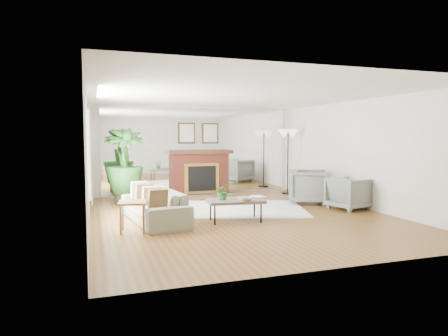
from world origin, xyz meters
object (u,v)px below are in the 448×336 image
object	(u,v)px
sofa	(154,206)
potted_ficus	(125,163)
floor_lamp	(288,139)
armchair_back	(308,186)
armchair_front	(349,193)
fireplace	(200,172)
side_table	(133,206)
coffee_table	(235,201)

from	to	relation	value
sofa	potted_ficus	xyz separation A→B (m)	(-0.36, 2.32, 0.69)
sofa	floor_lamp	distance (m)	5.14
armchair_back	armchair_front	bearing A→B (deg)	-130.49
fireplace	sofa	world-z (taller)	fireplace
potted_ficus	side_table	bearing A→B (deg)	-92.31
fireplace	sofa	distance (m)	3.75
side_table	potted_ficus	bearing A→B (deg)	87.69
fireplace	side_table	bearing A→B (deg)	-119.74
armchair_front	floor_lamp	xyz separation A→B (m)	(-0.17, 2.67, 1.22)
fireplace	armchair_front	world-z (taller)	fireplace
fireplace	potted_ficus	distance (m)	2.38
coffee_table	floor_lamp	xyz separation A→B (m)	(2.74, 3.09, 1.19)
armchair_back	floor_lamp	size ratio (longest dim) A/B	0.50
potted_ficus	floor_lamp	size ratio (longest dim) A/B	1.00
armchair_back	side_table	xyz separation A→B (m)	(-4.43, -1.68, 0.03)
fireplace	floor_lamp	distance (m)	2.69
coffee_table	armchair_back	xyz separation A→B (m)	(2.45, 1.43, 0.03)
side_table	fireplace	bearing A→B (deg)	60.26
potted_ficus	armchair_front	bearing A→B (deg)	-26.54
armchair_front	side_table	bearing A→B (deg)	84.83
side_table	floor_lamp	xyz separation A→B (m)	(4.72, 3.34, 1.14)
coffee_table	sofa	world-z (taller)	sofa
fireplace	coffee_table	distance (m)	3.76
fireplace	potted_ficus	size ratio (longest dim) A/B	1.10
side_table	sofa	bearing A→B (deg)	56.43
coffee_table	side_table	world-z (taller)	side_table
sofa	armchair_back	xyz separation A→B (m)	(3.94, 0.95, 0.12)
fireplace	potted_ficus	xyz separation A→B (m)	(-2.16, -0.95, 0.34)
sofa	potted_ficus	bearing A→B (deg)	-178.93
coffee_table	side_table	xyz separation A→B (m)	(-1.98, -0.25, 0.05)
armchair_back	sofa	bearing A→B (deg)	128.84
side_table	potted_ficus	world-z (taller)	potted_ficus
armchair_front	potted_ficus	bearing A→B (deg)	50.53
armchair_front	side_table	xyz separation A→B (m)	(-4.88, -0.66, 0.08)
side_table	potted_ficus	distance (m)	3.09
armchair_back	side_table	size ratio (longest dim) A/B	1.72
armchair_back	floor_lamp	distance (m)	2.05
potted_ficus	coffee_table	bearing A→B (deg)	-56.38
side_table	floor_lamp	world-z (taller)	floor_lamp
fireplace	potted_ficus	bearing A→B (deg)	-156.23
armchair_back	armchair_front	xyz separation A→B (m)	(0.46, -1.01, -0.06)
coffee_table	side_table	distance (m)	2.00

